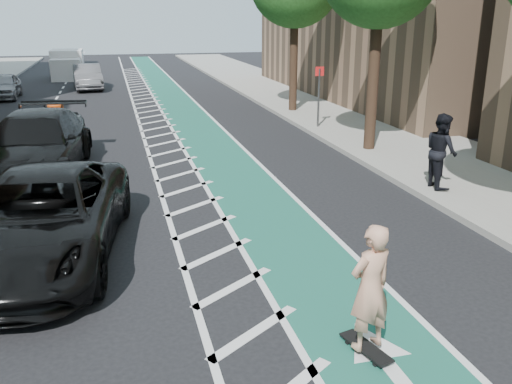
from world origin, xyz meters
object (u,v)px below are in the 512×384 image
object	(u,v)px
skateboarder	(370,288)
suv_far	(36,145)
barrel_a	(27,204)
suv_near	(41,218)

from	to	relation	value
skateboarder	suv_far	world-z (taller)	skateboarder
suv_far	barrel_a	size ratio (longest dim) A/B	6.78
suv_near	suv_far	size ratio (longest dim) A/B	0.96
suv_near	barrel_a	bearing A→B (deg)	112.60
skateboarder	barrel_a	xyz separation A→B (m)	(-5.03, 6.41, -0.57)
suv_far	barrel_a	distance (m)	3.87
skateboarder	suv_far	size ratio (longest dim) A/B	0.29
barrel_a	suv_near	bearing A→B (deg)	-75.36
suv_near	barrel_a	size ratio (longest dim) A/B	6.53
suv_far	barrel_a	xyz separation A→B (m)	(0.20, -3.84, -0.46)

